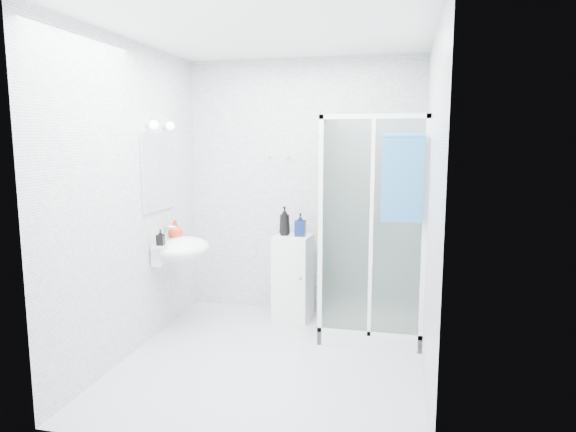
% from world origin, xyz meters
% --- Properties ---
extents(room, '(2.40, 2.60, 2.60)m').
position_xyz_m(room, '(0.00, 0.00, 1.30)').
color(room, silver).
rests_on(room, ground).
extents(shower_enclosure, '(0.90, 0.95, 2.00)m').
position_xyz_m(shower_enclosure, '(0.67, 0.77, 0.45)').
color(shower_enclosure, white).
rests_on(shower_enclosure, ground).
extents(wall_basin, '(0.46, 0.56, 0.35)m').
position_xyz_m(wall_basin, '(-0.99, 0.45, 0.80)').
color(wall_basin, white).
rests_on(wall_basin, ground).
extents(mirror, '(0.02, 0.60, 0.70)m').
position_xyz_m(mirror, '(-1.19, 0.45, 1.50)').
color(mirror, white).
rests_on(mirror, room).
extents(vanity_lights, '(0.10, 0.40, 0.08)m').
position_xyz_m(vanity_lights, '(-1.14, 0.45, 1.92)').
color(vanity_lights, silver).
rests_on(vanity_lights, room).
extents(wall_hooks, '(0.23, 0.06, 0.03)m').
position_xyz_m(wall_hooks, '(-0.25, 1.26, 1.62)').
color(wall_hooks, silver).
rests_on(wall_hooks, room).
extents(storage_cabinet, '(0.38, 0.39, 0.85)m').
position_xyz_m(storage_cabinet, '(-0.05, 1.03, 0.43)').
color(storage_cabinet, white).
rests_on(storage_cabinet, ground).
extents(hand_towel, '(0.33, 0.05, 0.71)m').
position_xyz_m(hand_towel, '(0.99, 0.37, 1.50)').
color(hand_towel, '#29679D').
rests_on(hand_towel, shower_enclosure).
extents(shampoo_bottle_a, '(0.13, 0.13, 0.29)m').
position_xyz_m(shampoo_bottle_a, '(-0.14, 1.03, 1.00)').
color(shampoo_bottle_a, black).
rests_on(shampoo_bottle_a, storage_cabinet).
extents(shampoo_bottle_b, '(0.11, 0.11, 0.23)m').
position_xyz_m(shampoo_bottle_b, '(0.02, 1.02, 0.97)').
color(shampoo_bottle_b, '#0B1B47').
rests_on(shampoo_bottle_b, storage_cabinet).
extents(soap_dispenser_orange, '(0.17, 0.17, 0.18)m').
position_xyz_m(soap_dispenser_orange, '(-1.09, 0.55, 0.95)').
color(soap_dispenser_orange, red).
rests_on(soap_dispenser_orange, wall_basin).
extents(soap_dispenser_black, '(0.07, 0.07, 0.14)m').
position_xyz_m(soap_dispenser_black, '(-1.09, 0.26, 0.93)').
color(soap_dispenser_black, black).
rests_on(soap_dispenser_black, wall_basin).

